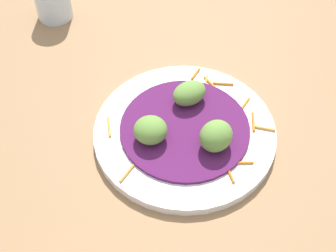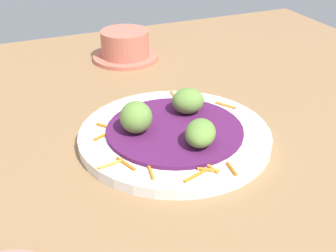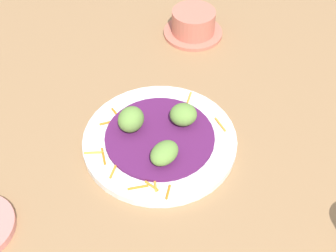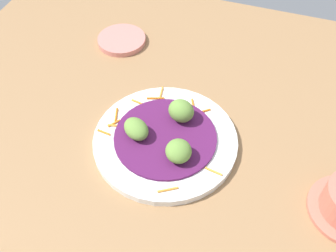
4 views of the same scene
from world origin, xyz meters
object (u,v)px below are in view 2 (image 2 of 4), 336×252
(guac_scoop_center, at_px, (136,117))
(terracotta_bowl, at_px, (125,46))
(guac_scoop_left, at_px, (188,101))
(main_plate, at_px, (175,136))
(guac_scoop_right, at_px, (200,133))

(guac_scoop_center, relative_size, terracotta_bowl, 0.38)
(guac_scoop_left, bearing_deg, main_plate, -45.21)
(guac_scoop_center, distance_m, guac_scoop_right, 0.09)
(main_plate, relative_size, guac_scoop_center, 5.37)
(guac_scoop_left, xyz_separation_m, terracotta_bowl, (-0.30, -0.00, -0.01))
(main_plate, bearing_deg, guac_scoop_center, -105.21)
(main_plate, xyz_separation_m, guac_scoop_right, (0.05, 0.01, 0.03))
(guac_scoop_center, relative_size, guac_scoop_right, 0.93)
(guac_scoop_center, height_order, guac_scoop_right, guac_scoop_center)
(terracotta_bowl, bearing_deg, guac_scoop_center, -15.67)
(main_plate, relative_size, guac_scoop_left, 5.60)
(main_plate, bearing_deg, guac_scoop_left, 134.79)
(guac_scoop_center, xyz_separation_m, terracotta_bowl, (-0.32, 0.09, -0.02))
(guac_scoop_left, bearing_deg, guac_scoop_center, -75.21)
(terracotta_bowl, bearing_deg, main_plate, -6.48)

